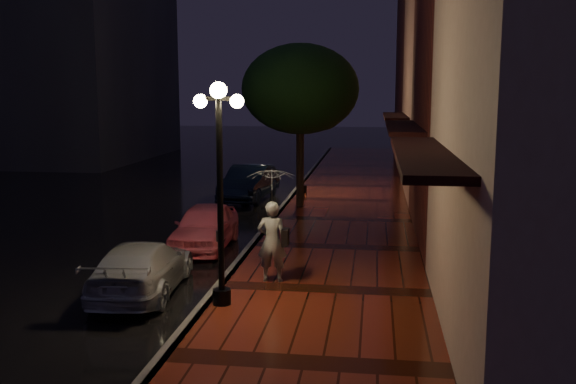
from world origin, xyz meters
The scene contains 14 objects.
ground centered at (0.00, 0.00, 0.00)m, with size 120.00×120.00×0.00m, color black.
sidewalk centered at (2.25, 0.00, 0.07)m, with size 4.50×60.00×0.15m, color #4C1A0D.
curb centered at (0.00, 0.00, 0.07)m, with size 0.25×60.00×0.15m, color #595451.
storefront_mid centered at (7.00, 2.00, 5.50)m, with size 5.00×8.00×11.00m, color #511914.
storefront_far centered at (7.00, 10.00, 4.50)m, with size 5.00×8.00×9.00m, color #8C5951.
storefront_extra centered at (7.00, 20.00, 5.00)m, with size 5.00×12.00×10.00m, color #511914.
streetlamp_near centered at (0.35, -5.00, 2.60)m, with size 0.96×0.36×4.31m.
streetlamp_far centered at (0.35, 9.00, 2.60)m, with size 0.96×0.36×4.31m.
street_tree centered at (0.61, 5.99, 4.24)m, with size 4.16×4.16×5.80m.
pink_car centered at (-1.32, -0.06, 0.61)m, with size 1.45×3.60×1.23m, color #F26379.
navy_car centered at (-1.64, 7.87, 0.69)m, with size 1.46×4.18×1.38m, color black.
silver_car centered at (-1.61, -4.11, 0.57)m, with size 1.58×3.90×1.13m, color #A1A1A8.
woman_with_umbrella centered at (1.09, -3.36, 1.81)m, with size 1.04×1.06×2.50m.
parking_meter centered at (0.15, -4.33, 0.95)m, with size 0.15×0.13×1.32m.
Camera 1 is at (3.27, -16.81, 4.30)m, focal length 40.00 mm.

